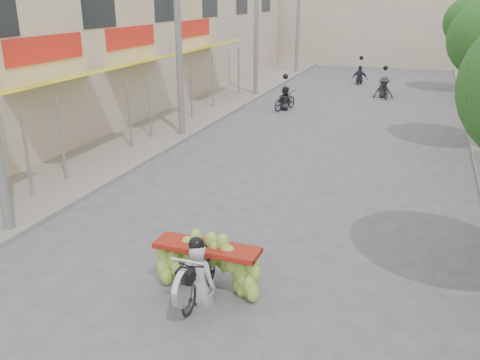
% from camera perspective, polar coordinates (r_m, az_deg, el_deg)
% --- Properties ---
extents(sidewalk_left, '(4.00, 60.00, 0.12)m').
position_cam_1_polar(sidewalk_left, '(23.18, -6.78, 7.19)').
color(sidewalk_left, gray).
rests_on(sidewalk_left, ground).
extents(shophouse_row_left, '(9.77, 40.00, 6.00)m').
position_cam_1_polar(shophouse_row_left, '(24.55, -18.97, 13.95)').
color(shophouse_row_left, '#C0B098').
rests_on(shophouse_row_left, ground).
extents(far_building, '(20.00, 6.00, 7.00)m').
position_cam_1_polar(far_building, '(43.31, 16.48, 17.08)').
color(far_building, '#C0B098').
rests_on(far_building, ground).
extents(utility_pole_mid, '(0.60, 0.24, 8.00)m').
position_cam_1_polar(utility_pole_mid, '(19.25, -6.97, 16.52)').
color(utility_pole_mid, slate).
rests_on(utility_pole_mid, ground).
extents(utility_pole_far, '(0.60, 0.24, 8.00)m').
position_cam_1_polar(utility_pole_far, '(27.57, 1.85, 17.68)').
color(utility_pole_far, slate).
rests_on(utility_pole_far, ground).
extents(utility_pole_back, '(0.60, 0.24, 8.00)m').
position_cam_1_polar(utility_pole_back, '(36.22, 6.56, 18.13)').
color(utility_pole_back, slate).
rests_on(utility_pole_back, ground).
extents(street_tree_far, '(3.40, 3.40, 5.25)m').
position_cam_1_polar(street_tree_far, '(31.26, 24.98, 15.75)').
color(street_tree_far, '#3A2719').
rests_on(street_tree_far, ground).
extents(banana_motorbike, '(2.20, 1.81, 2.17)m').
position_cam_1_polar(banana_motorbike, '(9.16, -4.28, -9.08)').
color(banana_motorbike, black).
rests_on(banana_motorbike, ground).
extents(bg_motorbike_a, '(1.03, 1.69, 1.95)m').
position_cam_1_polar(bg_motorbike_a, '(24.48, 5.07, 9.58)').
color(bg_motorbike_a, black).
rests_on(bg_motorbike_a, ground).
extents(bg_motorbike_b, '(1.18, 1.74, 1.95)m').
position_cam_1_polar(bg_motorbike_b, '(28.30, 15.88, 10.53)').
color(bg_motorbike_b, black).
rests_on(bg_motorbike_b, ground).
extents(bg_motorbike_c, '(0.98, 1.43, 1.95)m').
position_cam_1_polar(bg_motorbike_c, '(32.59, 13.36, 11.90)').
color(bg_motorbike_c, black).
rests_on(bg_motorbike_c, ground).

